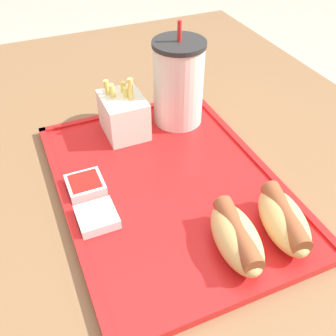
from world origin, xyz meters
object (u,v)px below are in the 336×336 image
Objects in this scene: hot_dog_near at (237,237)px; sauce_cup_ketchup at (85,185)px; hot_dog_far at (284,220)px; sauce_cup_mayo at (97,217)px; soda_cup at (178,83)px; fries_carton at (124,114)px.

sauce_cup_ketchup is at bearing -141.38° from hot_dog_near.
hot_dog_far is 0.30m from sauce_cup_ketchup.
hot_dog_near reaches higher than sauce_cup_ketchup.
sauce_cup_mayo is 0.07m from sauce_cup_ketchup.
soda_cup is 0.32m from hot_dog_far.
hot_dog_far is at bearing 49.82° from sauce_cup_ketchup.
fries_carton is at bearing -91.24° from soda_cup.
sauce_cup_mayo and sauce_cup_ketchup have the same top height.
hot_dog_far reaches higher than sauce_cup_ketchup.
sauce_cup_ketchup is (0.12, -0.10, -0.03)m from fries_carton.
soda_cup is 3.48× the size of sauce_cup_ketchup.
fries_carton reaches higher than sauce_cup_mayo.
soda_cup is 3.48× the size of sauce_cup_mayo.
hot_dog_far is at bearing 2.97° from soda_cup.
sauce_cup_mayo is (-0.12, -0.15, -0.02)m from hot_dog_near.
hot_dog_near is (0.31, -0.06, -0.05)m from soda_cup.
sauce_cup_ketchup is at bearing 178.83° from sauce_cup_mayo.
fries_carton is 2.01× the size of sauce_cup_ketchup.
soda_cup is at bearing 119.56° from sauce_cup_ketchup.
soda_cup reaches higher than fries_carton.
sauce_cup_ketchup is (-0.19, -0.23, -0.02)m from hot_dog_far.
fries_carton reaches higher than sauce_cup_ketchup.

